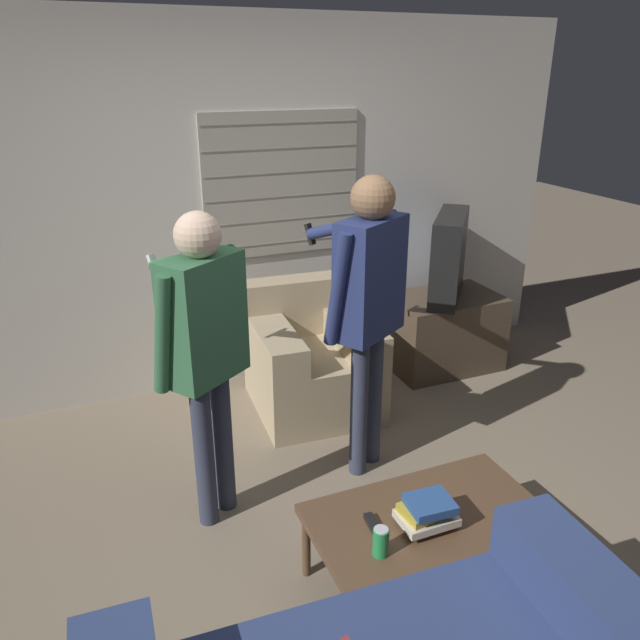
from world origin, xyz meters
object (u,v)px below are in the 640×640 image
object	(u,v)px
book_stack	(427,513)
soda_can	(381,542)
coffee_table	(430,524)
armchair_beige	(311,360)
person_left_standing	(203,336)
person_right_standing	(368,292)
tv	(449,256)
spare_remote	(373,524)

from	to	relation	value
book_stack	soda_can	distance (m)	0.27
book_stack	coffee_table	bearing A→B (deg)	36.17
armchair_beige	soda_can	world-z (taller)	armchair_beige
coffee_table	person_left_standing	distance (m)	1.34
coffee_table	person_right_standing	bearing A→B (deg)	80.98
tv	person_right_standing	bearing A→B (deg)	-11.52
person_left_standing	person_right_standing	xyz separation A→B (m)	(0.91, 0.09, 0.07)
person_left_standing	person_right_standing	bearing A→B (deg)	-28.99
spare_remote	armchair_beige	bearing A→B (deg)	82.82
tv	spare_remote	distance (m)	2.49
person_right_standing	book_stack	bearing A→B (deg)	-132.16
coffee_table	tv	distance (m)	2.39
armchair_beige	tv	bearing A→B (deg)	-168.26
person_right_standing	person_left_standing	bearing A→B (deg)	154.68
coffee_table	book_stack	size ratio (longest dim) A/B	4.29
tv	person_right_standing	xyz separation A→B (m)	(-1.16, -0.96, 0.20)
coffee_table	soda_can	world-z (taller)	soda_can
tv	spare_remote	xyz separation A→B (m)	(-1.57, -1.87, -0.50)
person_left_standing	soda_can	xyz separation A→B (m)	(0.46, -0.98, -0.58)
armchair_beige	tv	size ratio (longest dim) A/B	1.27
armchair_beige	person_left_standing	size ratio (longest dim) A/B	0.55
tv	soda_can	size ratio (longest dim) A/B	5.58
soda_can	spare_remote	size ratio (longest dim) A/B	0.94
armchair_beige	person_right_standing	bearing A→B (deg)	94.61
coffee_table	spare_remote	size ratio (longest dim) A/B	7.75
tv	soda_can	xyz separation A→B (m)	(-1.61, -2.03, -0.45)
armchair_beige	book_stack	world-z (taller)	armchair_beige
soda_can	tv	bearing A→B (deg)	51.43
person_left_standing	soda_can	bearing A→B (deg)	-99.48
person_right_standing	armchair_beige	bearing A→B (deg)	60.12
tv	person_left_standing	distance (m)	2.32
person_left_standing	tv	bearing A→B (deg)	-7.60
book_stack	person_right_standing	bearing A→B (deg)	78.63
armchair_beige	person_left_standing	bearing A→B (deg)	48.19
book_stack	tv	bearing A→B (deg)	55.19
coffee_table	soda_can	bearing A→B (deg)	-160.71
armchair_beige	person_left_standing	distance (m)	1.44
coffee_table	person_left_standing	size ratio (longest dim) A/B	0.64
tv	person_right_standing	world-z (taller)	person_right_standing
armchair_beige	coffee_table	size ratio (longest dim) A/B	0.86
coffee_table	spare_remote	bearing A→B (deg)	169.25
person_right_standing	soda_can	size ratio (longest dim) A/B	13.60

